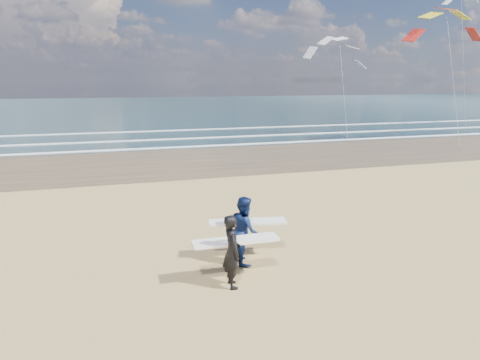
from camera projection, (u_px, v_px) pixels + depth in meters
name	position (u px, v px, depth m)	size (l,w,h in m)	color
wet_sand_strip	(408.00, 147.00, 32.65)	(220.00, 12.00, 0.01)	#493727
ocean	(225.00, 106.00, 82.93)	(220.00, 100.00, 0.02)	#183135
foam_breakers	(341.00, 132.00, 42.05)	(220.00, 11.70, 0.05)	white
surfer_near	(233.00, 250.00, 10.45)	(2.21, 0.97, 1.85)	black
surfer_far	(245.00, 229.00, 11.83)	(2.26, 1.29, 1.90)	#0C1B47
kite_0	(451.00, 55.00, 32.36)	(6.78, 4.85, 11.66)	slate
kite_1	(342.00, 73.00, 37.61)	(6.15, 4.78, 9.81)	slate
kite_5	(463.00, 50.00, 48.95)	(4.68, 4.62, 16.18)	slate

